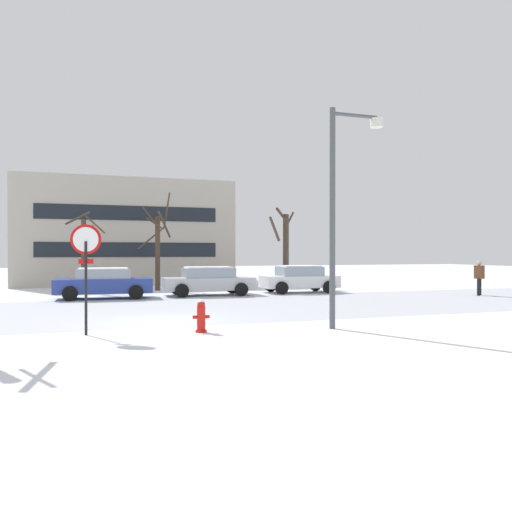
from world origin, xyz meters
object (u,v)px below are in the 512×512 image
at_px(street_lamp, 341,195).
at_px(stop_sign, 86,257).
at_px(fire_hydrant, 201,316).
at_px(parked_car_blue, 104,283).
at_px(pedestrian_crossing, 479,275).
at_px(parked_car_white, 299,279).
at_px(parked_car_silver, 208,281).

bearing_deg(street_lamp, stop_sign, 171.28).
relative_size(fire_hydrant, parked_car_blue, 0.20).
relative_size(stop_sign, parked_car_blue, 0.65).
distance_m(street_lamp, pedestrian_crossing, 13.96).
height_order(stop_sign, parked_car_blue, stop_sign).
distance_m(stop_sign, parked_car_white, 15.37).
distance_m(parked_car_silver, pedestrian_crossing, 13.11).
bearing_deg(parked_car_white, street_lamp, -108.64).
relative_size(stop_sign, parked_car_white, 0.70).
distance_m(parked_car_white, pedestrian_crossing, 8.75).
bearing_deg(pedestrian_crossing, parked_car_silver, 160.48).
bearing_deg(stop_sign, fire_hydrant, -9.50).
relative_size(stop_sign, street_lamp, 0.46).
bearing_deg(parked_car_blue, street_lamp, -63.71).
height_order(street_lamp, parked_car_blue, street_lamp).
xyz_separation_m(fire_hydrant, parked_car_silver, (2.96, 11.26, 0.29)).
bearing_deg(parked_car_blue, pedestrian_crossing, -13.66).
height_order(parked_car_blue, pedestrian_crossing, pedestrian_crossing).
bearing_deg(parked_car_blue, parked_car_white, 2.15).
relative_size(street_lamp, parked_car_blue, 1.40).
bearing_deg(fire_hydrant, parked_car_white, 55.54).
height_order(parked_car_blue, parked_car_silver, parked_car_silver).
bearing_deg(parked_car_white, parked_car_silver, -177.90).
height_order(fire_hydrant, parked_car_silver, parked_car_silver).
bearing_deg(stop_sign, parked_car_silver, 61.69).
bearing_deg(parked_car_white, stop_sign, -134.30).
relative_size(street_lamp, parked_car_silver, 1.36).
bearing_deg(parked_car_silver, fire_hydrant, -104.72).
height_order(parked_car_blue, parked_car_white, parked_car_white).
bearing_deg(parked_car_silver, stop_sign, -118.31).
bearing_deg(street_lamp, fire_hydrant, 171.87).
height_order(fire_hydrant, parked_car_white, parked_car_white).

